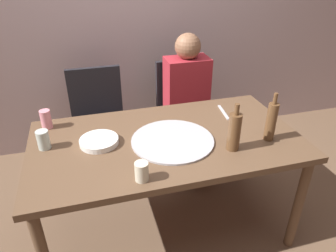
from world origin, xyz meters
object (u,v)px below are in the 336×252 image
at_px(wine_bottle, 234,131).
at_px(beer_bottle, 271,121).
at_px(soda_can, 46,119).
at_px(tumbler_far, 142,172).
at_px(guest_in_sweater, 190,100).
at_px(tumbler_near, 43,140).
at_px(plate_stack, 99,141).
at_px(table_knife, 224,112).
at_px(pizza_tray, 173,140).
at_px(chair_left, 99,116).
at_px(dining_table, 166,148).
at_px(chair_right, 184,106).

height_order(wine_bottle, beer_bottle, beer_bottle).
distance_m(beer_bottle, soda_can, 1.38).
bearing_deg(tumbler_far, beer_bottle, 11.80).
xyz_separation_m(wine_bottle, guest_in_sweater, (0.06, 0.90, -0.21)).
relative_size(wine_bottle, tumbler_near, 2.55).
bearing_deg(plate_stack, table_knife, 11.10).
xyz_separation_m(pizza_tray, beer_bottle, (0.56, -0.13, 0.12)).
xyz_separation_m(pizza_tray, table_knife, (0.45, 0.26, -0.00)).
xyz_separation_m(tumbler_far, guest_in_sweater, (0.62, 1.03, -0.15)).
distance_m(tumbler_far, soda_can, 0.83).
bearing_deg(chair_left, tumbler_near, 65.56).
height_order(pizza_tray, beer_bottle, beer_bottle).
bearing_deg(tumbler_near, wine_bottle, -16.11).
xyz_separation_m(dining_table, tumbler_far, (-0.22, -0.35, 0.13)).
distance_m(pizza_tray, chair_right, 0.99).
distance_m(chair_left, chair_right, 0.75).
bearing_deg(beer_bottle, chair_right, 100.80).
height_order(dining_table, guest_in_sweater, guest_in_sweater).
bearing_deg(pizza_tray, dining_table, 118.89).
bearing_deg(tumbler_near, beer_bottle, -11.47).
height_order(pizza_tray, guest_in_sweater, guest_in_sweater).
bearing_deg(plate_stack, pizza_tray, -12.19).
height_order(tumbler_near, tumbler_far, tumbler_near).
xyz_separation_m(soda_can, chair_right, (1.09, 0.51, -0.29)).
bearing_deg(beer_bottle, dining_table, 163.18).
bearing_deg(chair_left, tumbler_far, 96.63).
bearing_deg(soda_can, chair_right, 25.04).
xyz_separation_m(plate_stack, table_knife, (0.87, 0.17, -0.01)).
distance_m(tumbler_near, chair_right, 1.36).
bearing_deg(chair_right, dining_table, 64.85).
xyz_separation_m(dining_table, guest_in_sweater, (0.39, 0.69, -0.02)).
xyz_separation_m(dining_table, chair_right, (0.39, 0.84, -0.15)).
xyz_separation_m(dining_table, table_knife, (0.48, 0.22, 0.08)).
bearing_deg(guest_in_sweater, plate_stack, 39.08).
bearing_deg(table_knife, chair_right, 14.45).
xyz_separation_m(pizza_tray, guest_in_sweater, (0.37, 0.73, -0.10)).
relative_size(beer_bottle, chair_left, 0.33).
xyz_separation_m(tumbler_near, soda_can, (0.00, 0.24, 0.01)).
xyz_separation_m(chair_left, chair_right, (0.75, 0.00, 0.00)).
relative_size(beer_bottle, plate_stack, 1.32).
bearing_deg(soda_can, plate_stack, -43.06).
height_order(plate_stack, table_knife, plate_stack).
bearing_deg(beer_bottle, chair_left, 132.99).
bearing_deg(wine_bottle, chair_left, 123.31).
distance_m(table_knife, chair_right, 0.67).
height_order(dining_table, soda_can, soda_can).
relative_size(dining_table, tumbler_far, 16.20).
bearing_deg(beer_bottle, plate_stack, 167.26).
bearing_deg(plate_stack, tumbler_far, -65.90).
bearing_deg(chair_left, beer_bottle, 132.99).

